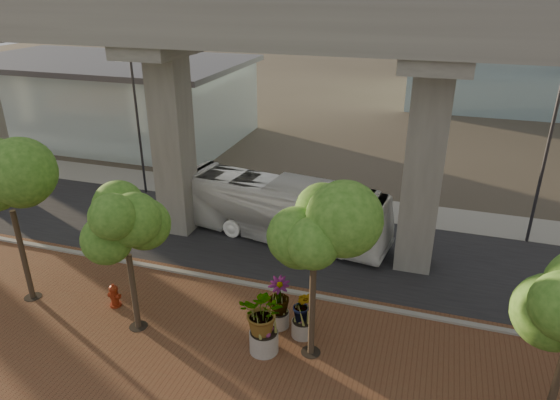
% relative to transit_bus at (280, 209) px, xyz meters
% --- Properties ---
extents(ground, '(160.00, 160.00, 0.00)m').
position_rel_transit_bus_xyz_m(ground, '(0.70, -2.75, -1.56)').
color(ground, '#3B352B').
rests_on(ground, ground).
extents(brick_plaza, '(70.00, 13.00, 0.06)m').
position_rel_transit_bus_xyz_m(brick_plaza, '(0.70, -10.75, -1.53)').
color(brick_plaza, brown).
rests_on(brick_plaza, ground).
extents(asphalt_road, '(90.00, 8.00, 0.04)m').
position_rel_transit_bus_xyz_m(asphalt_road, '(0.70, -0.75, -1.54)').
color(asphalt_road, black).
rests_on(asphalt_road, ground).
extents(curb_strip, '(70.00, 0.25, 0.16)m').
position_rel_transit_bus_xyz_m(curb_strip, '(0.70, -4.75, -1.48)').
color(curb_strip, gray).
rests_on(curb_strip, ground).
extents(far_sidewalk, '(90.00, 3.00, 0.06)m').
position_rel_transit_bus_xyz_m(far_sidewalk, '(0.70, 4.75, -1.53)').
color(far_sidewalk, gray).
rests_on(far_sidewalk, ground).
extents(transit_viaduct, '(72.00, 5.60, 12.40)m').
position_rel_transit_bus_xyz_m(transit_viaduct, '(0.70, -0.75, 5.73)').
color(transit_viaduct, gray).
rests_on(transit_viaduct, ground).
extents(station_pavilion, '(23.00, 13.00, 6.30)m').
position_rel_transit_bus_xyz_m(station_pavilion, '(-19.30, 13.25, 1.66)').
color(station_pavilion, silver).
rests_on(station_pavilion, ground).
extents(transit_bus, '(11.42, 4.20, 3.11)m').
position_rel_transit_bus_xyz_m(transit_bus, '(0.00, 0.00, 0.00)').
color(transit_bus, white).
rests_on(transit_bus, ground).
extents(fire_hydrant, '(0.51, 0.46, 1.02)m').
position_rel_transit_bus_xyz_m(fire_hydrant, '(-4.47, -7.79, -1.01)').
color(fire_hydrant, maroon).
rests_on(fire_hydrant, ground).
extents(planter_front, '(2.28, 2.28, 2.51)m').
position_rel_transit_bus_xyz_m(planter_front, '(2.13, -8.47, 0.03)').
color(planter_front, '#9A948B').
rests_on(planter_front, ground).
extents(planter_right, '(1.95, 1.95, 2.09)m').
position_rel_transit_bus_xyz_m(planter_right, '(2.20, -6.99, -0.23)').
color(planter_right, gray).
rests_on(planter_right, ground).
extents(planter_left, '(1.81, 1.81, 1.99)m').
position_rel_transit_bus_xyz_m(planter_left, '(3.20, -7.25, -0.29)').
color(planter_left, gray).
rests_on(planter_left, ground).
extents(street_tree_far_west, '(3.84, 3.84, 6.84)m').
position_rel_transit_bus_xyz_m(street_tree_far_west, '(-8.11, -8.33, 3.57)').
color(street_tree_far_west, '#473729').
rests_on(street_tree_far_west, ground).
extents(street_tree_near_west, '(3.66, 3.66, 5.87)m').
position_rel_transit_bus_xyz_m(street_tree_near_west, '(-2.87, -8.67, 2.68)').
color(street_tree_near_west, '#473729').
rests_on(street_tree_near_west, ground).
extents(street_tree_near_east, '(3.58, 3.58, 6.27)m').
position_rel_transit_bus_xyz_m(street_tree_near_east, '(3.73, -8.05, 3.12)').
color(street_tree_near_east, '#473729').
rests_on(street_tree_near_east, ground).
extents(streetlamp_west, '(0.41, 1.20, 8.31)m').
position_rel_transit_bus_xyz_m(streetlamp_west, '(-9.74, 2.89, 3.30)').
color(streetlamp_west, '#2A2A2E').
rests_on(streetlamp_west, ground).
extents(streetlamp_east, '(0.44, 1.29, 8.91)m').
position_rel_transit_bus_xyz_m(streetlamp_east, '(12.05, 3.19, 3.64)').
color(streetlamp_east, '#323137').
rests_on(streetlamp_east, ground).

